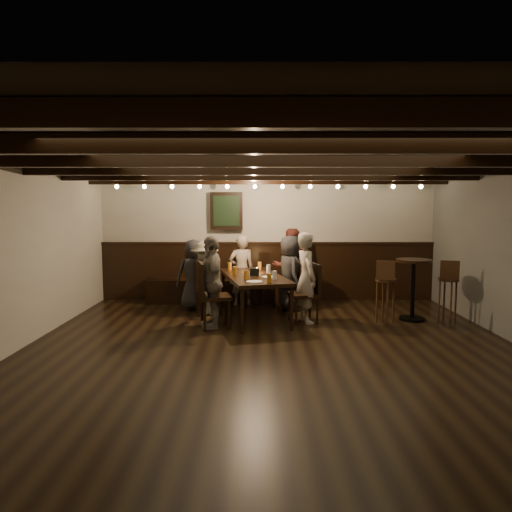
{
  "coord_description": "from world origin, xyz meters",
  "views": [
    {
      "loc": [
        -0.21,
        -5.44,
        1.8
      ],
      "look_at": [
        -0.23,
        1.3,
        1.09
      ],
      "focal_mm": 32.0,
      "sensor_mm": 36.0,
      "label": 1
    }
  ],
  "objects_px": {
    "dining_table": "(254,279)",
    "person_bench_left": "(194,274)",
    "chair_left_far": "(214,308)",
    "person_bench_centre": "(242,270)",
    "high_top_table": "(413,280)",
    "bar_stool_left": "(385,300)",
    "chair_left_near": "(207,298)",
    "person_left_near": "(205,278)",
    "bar_stool_right": "(448,299)",
    "person_right_far": "(307,278)",
    "person_bench_right": "(290,267)",
    "person_left_far": "(212,282)",
    "chair_right_far": "(304,304)",
    "chair_right_near": "(288,293)",
    "person_right_near": "(290,273)"
  },
  "relations": [
    {
      "from": "chair_right_far",
      "to": "person_right_near",
      "type": "height_order",
      "value": "person_right_near"
    },
    {
      "from": "chair_left_far",
      "to": "person_left_near",
      "type": "distance_m",
      "value": 0.96
    },
    {
      "from": "person_bench_centre",
      "to": "bar_stool_left",
      "type": "bearing_deg",
      "value": 136.48
    },
    {
      "from": "chair_right_near",
      "to": "person_bench_centre",
      "type": "xyz_separation_m",
      "value": [
        -0.84,
        0.42,
        0.35
      ]
    },
    {
      "from": "chair_left_far",
      "to": "person_bench_centre",
      "type": "distance_m",
      "value": 1.7
    },
    {
      "from": "high_top_table",
      "to": "chair_right_far",
      "type": "bearing_deg",
      "value": -175.11
    },
    {
      "from": "person_bench_left",
      "to": "chair_right_far",
      "type": "bearing_deg",
      "value": 140.19
    },
    {
      "from": "bar_stool_right",
      "to": "chair_right_near",
      "type": "bearing_deg",
      "value": 178.45
    },
    {
      "from": "person_right_near",
      "to": "person_bench_right",
      "type": "bearing_deg",
      "value": -18.43
    },
    {
      "from": "chair_right_near",
      "to": "person_bench_right",
      "type": "xyz_separation_m",
      "value": [
        0.07,
        0.48,
        0.41
      ]
    },
    {
      "from": "dining_table",
      "to": "person_bench_right",
      "type": "height_order",
      "value": "person_bench_right"
    },
    {
      "from": "person_bench_left",
      "to": "chair_left_near",
      "type": "bearing_deg",
      "value": 111.84
    },
    {
      "from": "person_bench_right",
      "to": "chair_right_near",
      "type": "bearing_deg",
      "value": 68.29
    },
    {
      "from": "person_bench_right",
      "to": "bar_stool_right",
      "type": "relative_size",
      "value": 1.42
    },
    {
      "from": "bar_stool_left",
      "to": "chair_left_near",
      "type": "bearing_deg",
      "value": -173.39
    },
    {
      "from": "chair_right_near",
      "to": "person_left_far",
      "type": "xyz_separation_m",
      "value": [
        -1.23,
        -1.21,
        0.4
      ]
    },
    {
      "from": "chair_right_near",
      "to": "person_bench_left",
      "type": "bearing_deg",
      "value": 74.48
    },
    {
      "from": "chair_left_far",
      "to": "person_bench_left",
      "type": "bearing_deg",
      "value": -172.44
    },
    {
      "from": "dining_table",
      "to": "person_right_near",
      "type": "distance_m",
      "value": 0.87
    },
    {
      "from": "dining_table",
      "to": "person_bench_left",
      "type": "bearing_deg",
      "value": 135.0
    },
    {
      "from": "person_left_far",
      "to": "bar_stool_left",
      "type": "distance_m",
      "value": 2.73
    },
    {
      "from": "chair_left_far",
      "to": "person_left_near",
      "type": "xyz_separation_m",
      "value": [
        -0.23,
        0.87,
        0.33
      ]
    },
    {
      "from": "person_left_far",
      "to": "high_top_table",
      "type": "distance_m",
      "value": 3.23
    },
    {
      "from": "dining_table",
      "to": "person_right_near",
      "type": "xyz_separation_m",
      "value": [
        0.63,
        0.61,
        0.01
      ]
    },
    {
      "from": "person_bench_right",
      "to": "high_top_table",
      "type": "height_order",
      "value": "person_bench_right"
    },
    {
      "from": "chair_right_near",
      "to": "bar_stool_right",
      "type": "height_order",
      "value": "bar_stool_right"
    },
    {
      "from": "person_left_far",
      "to": "chair_right_far",
      "type": "bearing_deg",
      "value": 90.0
    },
    {
      "from": "chair_right_far",
      "to": "person_bench_centre",
      "type": "xyz_separation_m",
      "value": [
        -1.04,
        1.3,
        0.37
      ]
    },
    {
      "from": "person_bench_right",
      "to": "bar_stool_left",
      "type": "height_order",
      "value": "person_bench_right"
    },
    {
      "from": "chair_right_near",
      "to": "person_right_near",
      "type": "distance_m",
      "value": 0.36
    },
    {
      "from": "person_bench_left",
      "to": "person_bench_centre",
      "type": "distance_m",
      "value": 0.91
    },
    {
      "from": "high_top_table",
      "to": "bar_stool_left",
      "type": "bearing_deg",
      "value": -157.74
    },
    {
      "from": "chair_right_far",
      "to": "person_right_near",
      "type": "distance_m",
      "value": 0.98
    },
    {
      "from": "chair_left_near",
      "to": "bar_stool_left",
      "type": "xyz_separation_m",
      "value": [
        2.87,
        -0.61,
        0.09
      ]
    },
    {
      "from": "person_left_far",
      "to": "person_right_near",
      "type": "height_order",
      "value": "person_left_far"
    },
    {
      "from": "person_right_near",
      "to": "high_top_table",
      "type": "bearing_deg",
      "value": -123.77
    },
    {
      "from": "person_bench_right",
      "to": "bar_stool_right",
      "type": "xyz_separation_m",
      "value": [
        2.39,
        -1.36,
        -0.34
      ]
    },
    {
      "from": "chair_left_far",
      "to": "bar_stool_left",
      "type": "bearing_deg",
      "value": 82.76
    },
    {
      "from": "chair_left_near",
      "to": "person_right_far",
      "type": "relative_size",
      "value": 0.66
    },
    {
      "from": "person_left_far",
      "to": "bar_stool_left",
      "type": "xyz_separation_m",
      "value": [
        2.69,
        0.28,
        -0.33
      ]
    },
    {
      "from": "person_bench_right",
      "to": "bar_stool_left",
      "type": "relative_size",
      "value": 1.42
    },
    {
      "from": "person_bench_right",
      "to": "person_left_near",
      "type": "xyz_separation_m",
      "value": [
        -1.51,
        -0.81,
        -0.08
      ]
    },
    {
      "from": "chair_right_near",
      "to": "chair_right_far",
      "type": "bearing_deg",
      "value": 179.93
    },
    {
      "from": "person_left_near",
      "to": "bar_stool_right",
      "type": "bearing_deg",
      "value": 68.93
    },
    {
      "from": "chair_right_near",
      "to": "chair_right_far",
      "type": "distance_m",
      "value": 0.9
    },
    {
      "from": "chair_left_far",
      "to": "high_top_table",
      "type": "distance_m",
      "value": 3.22
    },
    {
      "from": "chair_left_near",
      "to": "chair_left_far",
      "type": "relative_size",
      "value": 0.94
    },
    {
      "from": "chair_right_near",
      "to": "chair_right_far",
      "type": "xyz_separation_m",
      "value": [
        0.2,
        -0.88,
        -0.02
      ]
    },
    {
      "from": "bar_stool_right",
      "to": "person_bench_centre",
      "type": "bearing_deg",
      "value": 176.59
    },
    {
      "from": "person_bench_centre",
      "to": "bar_stool_left",
      "type": "xyz_separation_m",
      "value": [
        2.3,
        -1.35,
        -0.28
      ]
    }
  ]
}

